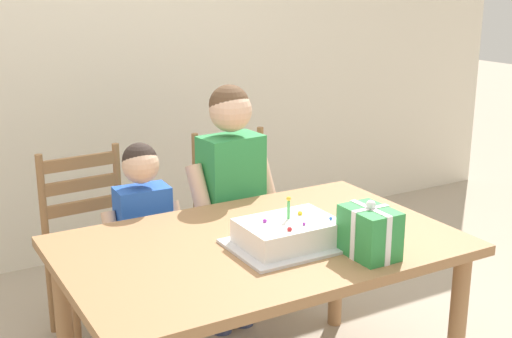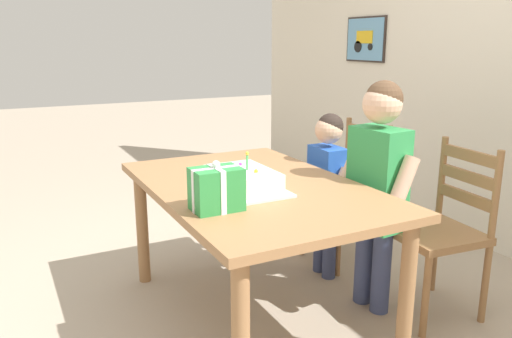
# 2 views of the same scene
# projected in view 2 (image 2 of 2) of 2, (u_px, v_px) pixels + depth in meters

# --- Properties ---
(ground_plane) EXTENTS (20.00, 20.00, 0.00)m
(ground_plane) POSITION_uv_depth(u_px,v_px,m) (254.00, 316.00, 2.72)
(ground_plane) COLOR tan
(dining_table) EXTENTS (1.52, 0.97, 0.73)m
(dining_table) POSITION_uv_depth(u_px,v_px,m) (254.00, 201.00, 2.56)
(dining_table) COLOR #9E7047
(dining_table) RESTS_ON ground
(birthday_cake) EXTENTS (0.44, 0.34, 0.19)m
(birthday_cake) POSITION_uv_depth(u_px,v_px,m) (243.00, 181.00, 2.42)
(birthday_cake) COLOR silver
(birthday_cake) RESTS_ON dining_table
(gift_box_red_large) EXTENTS (0.16, 0.21, 0.22)m
(gift_box_red_large) POSITION_uv_depth(u_px,v_px,m) (216.00, 189.00, 2.13)
(gift_box_red_large) COLOR #2D8E42
(gift_box_red_large) RESTS_ON dining_table
(chair_left) EXTENTS (0.45, 0.45, 0.92)m
(chair_left) POSITION_uv_depth(u_px,v_px,m) (348.00, 191.00, 3.34)
(chair_left) COLOR #996B42
(chair_left) RESTS_ON ground
(chair_right) EXTENTS (0.46, 0.46, 0.92)m
(chair_right) POSITION_uv_depth(u_px,v_px,m) (441.00, 229.00, 2.66)
(chair_right) COLOR #996B42
(chair_right) RESTS_ON ground
(child_older) EXTENTS (0.46, 0.27, 1.24)m
(child_older) POSITION_uv_depth(u_px,v_px,m) (378.00, 175.00, 2.63)
(child_older) COLOR #38426B
(child_older) RESTS_ON ground
(child_younger) EXTENTS (0.37, 0.22, 1.02)m
(child_younger) POSITION_uv_depth(u_px,v_px,m) (327.00, 180.00, 3.05)
(child_younger) COLOR #38426B
(child_younger) RESTS_ON ground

